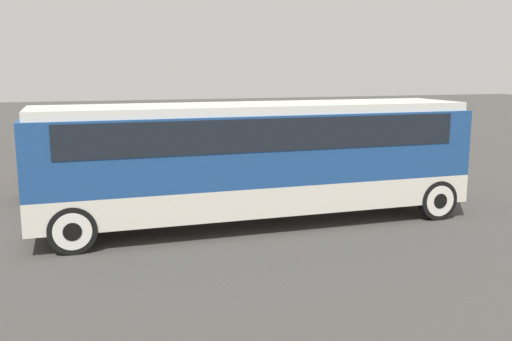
# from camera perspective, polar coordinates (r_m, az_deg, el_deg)

# --- Properties ---
(ground_plane) EXTENTS (120.00, 120.00, 0.00)m
(ground_plane) POSITION_cam_1_polar(r_m,az_deg,el_deg) (15.29, 0.00, -5.28)
(ground_plane) COLOR #423F3D
(tour_bus) EXTENTS (11.41, 2.61, 3.18)m
(tour_bus) POSITION_cam_1_polar(r_m,az_deg,el_deg) (14.92, 0.35, 1.87)
(tour_bus) COLOR silver
(tour_bus) RESTS_ON ground_plane
(parked_car_near) EXTENTS (4.00, 1.78, 1.37)m
(parked_car_near) POSITION_cam_1_polar(r_m,az_deg,el_deg) (22.77, -16.25, 1.23)
(parked_car_near) COLOR maroon
(parked_car_near) RESTS_ON ground_plane
(parked_car_mid) EXTENTS (4.17, 1.84, 1.38)m
(parked_car_mid) POSITION_cam_1_polar(r_m,az_deg,el_deg) (22.31, 3.04, 1.46)
(parked_car_mid) COLOR navy
(parked_car_mid) RESTS_ON ground_plane
(parked_car_far) EXTENTS (4.58, 1.79, 1.30)m
(parked_car_far) POSITION_cam_1_polar(r_m,az_deg,el_deg) (19.10, -15.77, -0.49)
(parked_car_far) COLOR black
(parked_car_far) RESTS_ON ground_plane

